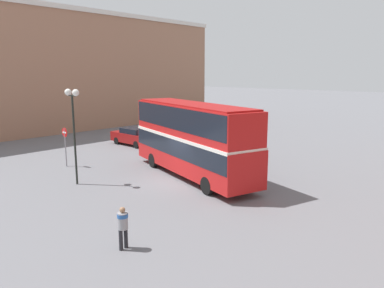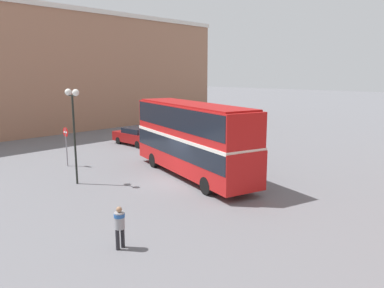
{
  "view_description": "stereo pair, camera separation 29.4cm",
  "coord_description": "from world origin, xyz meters",
  "px_view_note": "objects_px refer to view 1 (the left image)",
  "views": [
    {
      "loc": [
        15.57,
        -15.25,
        6.56
      ],
      "look_at": [
        -0.21,
        1.78,
        2.1
      ],
      "focal_mm": 35.0,
      "sensor_mm": 36.0,
      "label": 1
    },
    {
      "loc": [
        15.79,
        -15.05,
        6.56
      ],
      "look_at": [
        -0.21,
        1.78,
        2.1
      ],
      "focal_mm": 35.0,
      "sensor_mm": 36.0,
      "label": 2
    }
  ],
  "objects_px": {
    "double_decker_bus": "(192,135)",
    "street_lamp_twin_globe": "(73,111)",
    "no_entry_sign": "(65,140)",
    "parked_car_kerb_near": "(207,131)",
    "pedestrian_foreground": "(123,223)",
    "parked_car_kerb_far": "(133,136)"
  },
  "relations": [
    {
      "from": "parked_car_kerb_near",
      "to": "no_entry_sign",
      "type": "relative_size",
      "value": 1.67
    },
    {
      "from": "parked_car_kerb_far",
      "to": "parked_car_kerb_near",
      "type": "bearing_deg",
      "value": -114.28
    },
    {
      "from": "pedestrian_foreground",
      "to": "parked_car_kerb_far",
      "type": "height_order",
      "value": "pedestrian_foreground"
    },
    {
      "from": "double_decker_bus",
      "to": "parked_car_kerb_near",
      "type": "bearing_deg",
      "value": 142.84
    },
    {
      "from": "pedestrian_foreground",
      "to": "street_lamp_twin_globe",
      "type": "height_order",
      "value": "street_lamp_twin_globe"
    },
    {
      "from": "double_decker_bus",
      "to": "parked_car_kerb_far",
      "type": "xyz_separation_m",
      "value": [
        -11.01,
        4.0,
        -1.86
      ]
    },
    {
      "from": "street_lamp_twin_globe",
      "to": "no_entry_sign",
      "type": "relative_size",
      "value": 2.03
    },
    {
      "from": "pedestrian_foreground",
      "to": "parked_car_kerb_near",
      "type": "distance_m",
      "value": 23.75
    },
    {
      "from": "parked_car_kerb_near",
      "to": "no_entry_sign",
      "type": "distance_m",
      "value": 15.02
    },
    {
      "from": "double_decker_bus",
      "to": "street_lamp_twin_globe",
      "type": "relative_size",
      "value": 2.04
    },
    {
      "from": "double_decker_bus",
      "to": "pedestrian_foreground",
      "type": "relative_size",
      "value": 6.93
    },
    {
      "from": "double_decker_bus",
      "to": "street_lamp_twin_globe",
      "type": "distance_m",
      "value": 7.28
    },
    {
      "from": "double_decker_bus",
      "to": "pedestrian_foreground",
      "type": "bearing_deg",
      "value": -45.08
    },
    {
      "from": "pedestrian_foreground",
      "to": "no_entry_sign",
      "type": "distance_m",
      "value": 14.12
    },
    {
      "from": "no_entry_sign",
      "to": "parked_car_kerb_near",
      "type": "bearing_deg",
      "value": 88.88
    },
    {
      "from": "pedestrian_foreground",
      "to": "parked_car_kerb_near",
      "type": "bearing_deg",
      "value": -62.77
    },
    {
      "from": "street_lamp_twin_globe",
      "to": "no_entry_sign",
      "type": "xyz_separation_m",
      "value": [
        -4.4,
        1.75,
        -2.51
      ]
    },
    {
      "from": "parked_car_kerb_far",
      "to": "street_lamp_twin_globe",
      "type": "bearing_deg",
      "value": 125.84
    },
    {
      "from": "double_decker_bus",
      "to": "parked_car_kerb_near",
      "type": "relative_size",
      "value": 2.49
    },
    {
      "from": "pedestrian_foreground",
      "to": "no_entry_sign",
      "type": "height_order",
      "value": "no_entry_sign"
    },
    {
      "from": "parked_car_kerb_far",
      "to": "no_entry_sign",
      "type": "bearing_deg",
      "value": 108.73
    },
    {
      "from": "street_lamp_twin_globe",
      "to": "pedestrian_foreground",
      "type": "bearing_deg",
      "value": -20.05
    }
  ]
}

